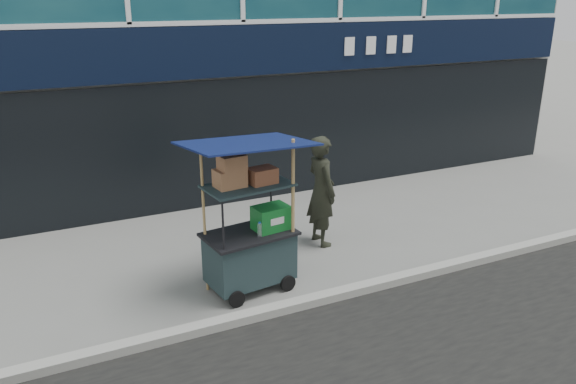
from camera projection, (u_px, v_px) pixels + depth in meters
ground at (349, 287)px, 7.86m from camera, size 80.00×80.00×0.00m
curb at (357, 289)px, 7.67m from camera, size 80.00×0.18×0.12m
vendor_cart at (251, 238)px, 7.58m from camera, size 1.74×1.33×2.17m
vendor_man at (321, 191)px, 8.96m from camera, size 0.45×0.67×1.81m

